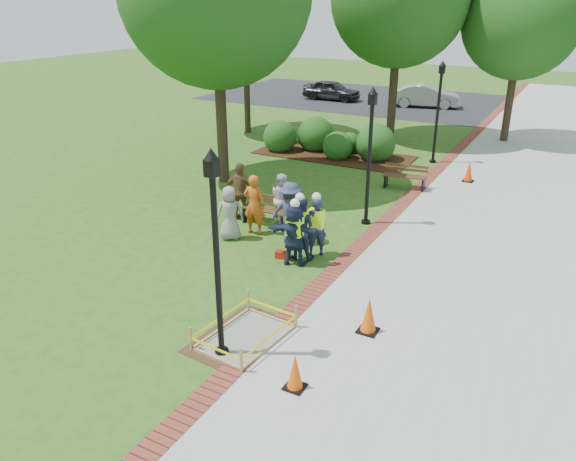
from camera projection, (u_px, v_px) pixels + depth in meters
The scene contains 32 objects.
ground at pixel (248, 279), 14.33m from camera, with size 100.00×100.00×0.00m, color #285116.
sidewalk at pixel (513, 196), 20.24m from camera, with size 6.00×60.00×0.02m, color #9E9E99.
brick_edging at pixel (425, 182), 21.66m from camera, with size 0.50×60.00×0.03m, color maroon.
mulch_bed at pixel (334, 155), 25.37m from camera, with size 7.00×3.00×0.05m, color #381E0F.
parking_lot at pixel (471, 107), 36.22m from camera, with size 36.00×12.00×0.01m, color black.
wet_concrete_pad at pixel (245, 329), 11.74m from camera, with size 1.91×2.45×0.55m.
bench_near at pixel (267, 216), 17.64m from camera, with size 1.67×0.60×0.89m.
bench_far at pixel (405, 181), 20.93m from camera, with size 1.66×0.74×0.87m.
cone_front at pixel (295, 372), 10.20m from camera, with size 0.38×0.38×0.74m.
cone_back at pixel (369, 316), 11.91m from camera, with size 0.42×0.42×0.84m.
cone_far at pixel (469, 172), 21.63m from camera, with size 0.41×0.41×0.81m.
toolbox at pixel (283, 255), 15.43m from camera, with size 0.40×0.22×0.20m, color #A61C0C.
lamp_near at pixel (216, 242), 10.39m from camera, with size 0.28×0.28×4.26m.
lamp_mid at pixel (370, 147), 16.87m from camera, with size 0.28×0.28×4.26m.
lamp_far at pixel (438, 105), 23.36m from camera, with size 0.28×0.28×4.26m.
tree_right at pixel (522, 20), 25.76m from camera, with size 5.39×5.39×8.34m.
tree_far at pixel (245, 20), 27.51m from camera, with size 5.51×5.51×8.31m.
shrub_a at pixel (280, 151), 26.10m from camera, with size 1.55×1.55×1.55m, color #174914.
shrub_b at pixel (315, 150), 26.26m from camera, with size 1.68×1.68×1.68m, color #174914.
shrub_c at pixel (337, 159), 24.83m from camera, with size 1.32×1.32×1.32m, color #174914.
shrub_d at pixel (375, 160), 24.69m from camera, with size 1.72×1.72×1.72m, color #174914.
shrub_e at pixel (349, 153), 25.81m from camera, with size 1.02×1.02×1.02m, color #174914.
casual_person_a at pixel (230, 213), 16.39m from camera, with size 0.61×0.57×1.62m.
casual_person_b at pixel (254, 205), 16.73m from camera, with size 0.65×0.47×1.84m.
casual_person_c at pixel (282, 199), 17.56m from camera, with size 0.61×0.57×1.62m.
casual_person_d at pixel (241, 192), 17.77m from camera, with size 0.66×0.50×1.87m.
casual_person_e at pixel (290, 213), 16.14m from camera, with size 0.59×0.39×1.82m.
hivis_worker_a at pixel (295, 232), 14.77m from camera, with size 0.61×0.47×1.86m.
hivis_worker_b at pixel (316, 225), 15.31m from camera, with size 0.63×0.61×1.83m.
hivis_worker_c at pixel (300, 226), 15.14m from camera, with size 0.63×0.48×1.89m.
parked_car_a at pixel (331, 100), 38.79m from camera, with size 4.49×1.95×1.47m, color black.
parked_car_b at pixel (425, 107), 36.32m from camera, with size 4.69×2.04×1.53m, color #9C9CA1.
Camera 1 is at (6.95, -10.71, 6.69)m, focal length 35.00 mm.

